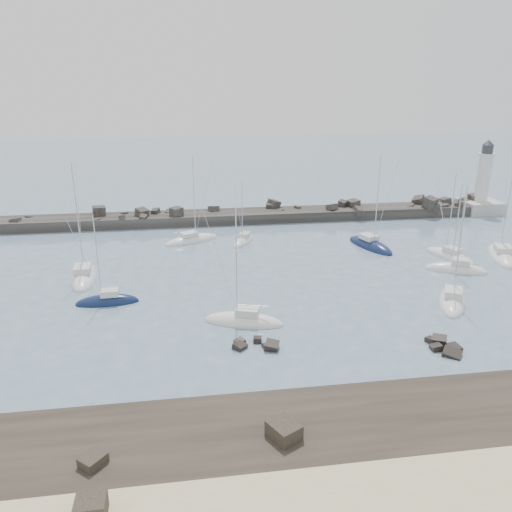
{
  "coord_description": "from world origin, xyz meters",
  "views": [
    {
      "loc": [
        -10.02,
        -49.91,
        23.64
      ],
      "look_at": [
        -0.93,
        12.0,
        2.11
      ],
      "focal_mm": 35.0,
      "sensor_mm": 36.0,
      "label": 1
    }
  ],
  "objects": [
    {
      "name": "ground",
      "position": [
        0.0,
        0.0,
        0.0
      ],
      "size": [
        400.0,
        400.0,
        0.0
      ],
      "primitive_type": "plane",
      "color": "slate",
      "rests_on": "ground"
    },
    {
      "name": "rock_shelf",
      "position": [
        -0.01,
        -22.01,
        0.02
      ],
      "size": [
        140.0,
        12.38,
        2.05
      ],
      "color": "black",
      "rests_on": "ground"
    },
    {
      "name": "rock_cluster_near",
      "position": [
        -4.06,
        -8.28,
        0.1
      ],
      "size": [
        4.65,
        3.19,
        1.45
      ],
      "color": "black",
      "rests_on": "ground"
    },
    {
      "name": "rock_cluster_far",
      "position": [
        13.74,
        -11.26,
        0.12
      ],
      "size": [
        2.98,
        4.36,
        1.43
      ],
      "color": "black",
      "rests_on": "ground"
    },
    {
      "name": "breakwater",
      "position": [
        -7.01,
        38.0,
        0.32
      ],
      "size": [
        115.0,
        7.91,
        5.49
      ],
      "color": "#292724",
      "rests_on": "ground"
    },
    {
      "name": "lighthouse",
      "position": [
        47.0,
        38.0,
        3.09
      ],
      "size": [
        7.0,
        7.0,
        14.6
      ],
      "color": "#A4A49F",
      "rests_on": "ground"
    },
    {
      "name": "sailboat_2",
      "position": [
        -19.25,
        4.11,
        0.15
      ],
      "size": [
        7.15,
        2.46,
        11.45
      ],
      "color": "#0F1D40",
      "rests_on": "ground"
    },
    {
      "name": "sailboat_3",
      "position": [
        -23.28,
        12.46,
        0.16
      ],
      "size": [
        3.95,
        10.21,
        15.81
      ],
      "color": "silver",
      "rests_on": "ground"
    },
    {
      "name": "sailboat_4",
      "position": [
        -9.16,
        26.72,
        0.13
      ],
      "size": [
        9.49,
        6.61,
        14.36
      ],
      "color": "silver",
      "rests_on": "ground"
    },
    {
      "name": "sailboat_5",
      "position": [
        -4.46,
        -3.11,
        0.15
      ],
      "size": [
        8.83,
        5.1,
        13.47
      ],
      "color": "silver",
      "rests_on": "ground"
    },
    {
      "name": "sailboat_6",
      "position": [
        -0.98,
        25.08,
        0.13
      ],
      "size": [
        5.12,
        6.97,
        10.88
      ],
      "color": "silver",
      "rests_on": "ground"
    },
    {
      "name": "sailboat_7",
      "position": [
        19.81,
        -1.46,
        0.15
      ],
      "size": [
        6.88,
        9.36,
        14.53
      ],
      "color": "silver",
      "rests_on": "ground"
    },
    {
      "name": "sailboat_8",
      "position": [
        17.98,
        19.77,
        0.15
      ],
      "size": [
        5.83,
        10.14,
        15.35
      ],
      "color": "#0F1D40",
      "rests_on": "ground"
    },
    {
      "name": "sailboat_9",
      "position": [
        25.59,
        8.01,
        0.16
      ],
      "size": [
        8.29,
        5.55,
        12.84
      ],
      "color": "silver",
      "rests_on": "ground"
    },
    {
      "name": "sailboat_10",
      "position": [
        27.55,
        13.37,
        0.14
      ],
      "size": [
        5.27,
        8.58,
        13.03
      ],
      "color": "silver",
      "rests_on": "ground"
    },
    {
      "name": "sailboat_13",
      "position": [
        35.01,
        12.42,
        0.15
      ],
      "size": [
        6.87,
        10.92,
        16.44
      ],
      "color": "silver",
      "rests_on": "ground"
    }
  ]
}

